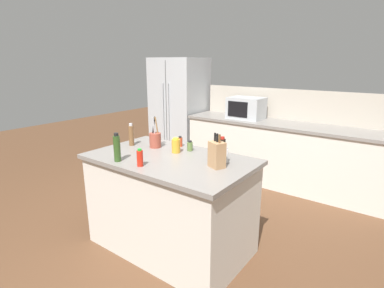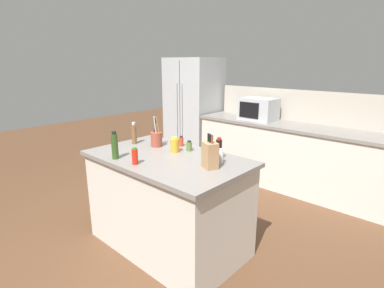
# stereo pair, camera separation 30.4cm
# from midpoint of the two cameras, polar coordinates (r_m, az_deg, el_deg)

# --- Properties ---
(ground_plane) EXTENTS (14.00, 14.00, 0.00)m
(ground_plane) POSITION_cam_midpoint_polar(r_m,az_deg,el_deg) (3.22, -6.78, -18.70)
(ground_plane) COLOR brown
(back_counter_run) EXTENTS (3.01, 0.66, 0.94)m
(back_counter_run) POSITION_cam_midpoint_polar(r_m,az_deg,el_deg) (4.59, 15.02, -1.91)
(back_counter_run) COLOR beige
(back_counter_run) RESTS_ON ground_plane
(wall_backsplash) EXTENTS (2.97, 0.03, 0.46)m
(wall_backsplash) POSITION_cam_midpoint_polar(r_m,az_deg,el_deg) (4.73, 17.04, 7.13)
(wall_backsplash) COLOR #B2A899
(wall_backsplash) RESTS_ON back_counter_run
(kitchen_island) EXTENTS (1.55, 0.92, 0.94)m
(kitchen_island) POSITION_cam_midpoint_polar(r_m,az_deg,el_deg) (2.98, -7.07, -11.16)
(kitchen_island) COLOR beige
(kitchen_island) RESTS_ON ground_plane
(refrigerator) EXTENTS (0.90, 0.75, 1.87)m
(refrigerator) POSITION_cam_midpoint_polar(r_m,az_deg,el_deg) (5.54, -4.01, 6.40)
(refrigerator) COLOR #ADB2B7
(refrigerator) RESTS_ON ground_plane
(microwave) EXTENTS (0.52, 0.39, 0.33)m
(microwave) POSITION_cam_midpoint_polar(r_m,az_deg,el_deg) (4.70, 8.46, 6.78)
(microwave) COLOR #ADB2B7
(microwave) RESTS_ON back_counter_run
(knife_block) EXTENTS (0.16, 0.14, 0.29)m
(knife_block) POSITION_cam_midpoint_polar(r_m,az_deg,el_deg) (2.49, 1.28, -2.03)
(knife_block) COLOR #A87C54
(knife_block) RESTS_ON kitchen_island
(utensil_crock) EXTENTS (0.12, 0.12, 0.32)m
(utensil_crock) POSITION_cam_midpoint_polar(r_m,az_deg,el_deg) (3.12, -9.80, 0.80)
(utensil_crock) COLOR brown
(utensil_crock) RESTS_ON kitchen_island
(olive_oil_bottle) EXTENTS (0.06, 0.06, 0.26)m
(olive_oil_bottle) POSITION_cam_midpoint_polar(r_m,az_deg,el_deg) (2.76, -17.19, -0.78)
(olive_oil_bottle) COLOR #2D4C1E
(olive_oil_bottle) RESTS_ON kitchen_island
(spice_jar_paprika) EXTENTS (0.05, 0.05, 0.11)m
(spice_jar_paprika) POSITION_cam_midpoint_polar(r_m,az_deg,el_deg) (3.13, -5.05, 0.40)
(spice_jar_paprika) COLOR #B73D1E
(spice_jar_paprika) RESTS_ON kitchen_island
(honey_jar) EXTENTS (0.08, 0.08, 0.15)m
(honey_jar) POSITION_cam_midpoint_polar(r_m,az_deg,el_deg) (2.92, -6.07, -0.34)
(honey_jar) COLOR gold
(honey_jar) RESTS_ON kitchen_island
(pepper_grinder) EXTENTS (0.05, 0.05, 0.24)m
(pepper_grinder) POSITION_cam_midpoint_polar(r_m,az_deg,el_deg) (3.24, -14.15, 1.62)
(pepper_grinder) COLOR brown
(pepper_grinder) RESTS_ON kitchen_island
(hot_sauce_bottle) EXTENTS (0.05, 0.05, 0.15)m
(hot_sauce_bottle) POSITION_cam_midpoint_polar(r_m,az_deg,el_deg) (2.59, -13.22, -2.66)
(hot_sauce_bottle) COLOR red
(hot_sauce_bottle) RESTS_ON kitchen_island
(spice_jar_oregano) EXTENTS (0.06, 0.06, 0.10)m
(spice_jar_oregano) POSITION_cam_midpoint_polar(r_m,az_deg,el_deg) (2.97, -3.32, -0.45)
(spice_jar_oregano) COLOR #567038
(spice_jar_oregano) RESTS_ON kitchen_island
(salt_shaker) EXTENTS (0.05, 0.05, 0.13)m
(salt_shaker) POSITION_cam_midpoint_polar(r_m,az_deg,el_deg) (2.62, 3.14, -2.26)
(salt_shaker) COLOR silver
(salt_shaker) RESTS_ON kitchen_island
(soy_sauce_bottle) EXTENTS (0.06, 0.06, 0.20)m
(soy_sauce_bottle) POSITION_cam_midpoint_polar(r_m,az_deg,el_deg) (2.72, 2.64, -0.86)
(soy_sauce_bottle) COLOR black
(soy_sauce_bottle) RESTS_ON kitchen_island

